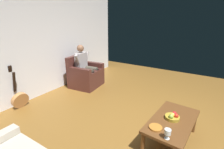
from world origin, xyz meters
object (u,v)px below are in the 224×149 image
Objects in this scene: decorative_dish at (156,127)px; wine_glass_near at (168,132)px; coffee_table at (172,123)px; person_seated at (85,65)px; fruit_bowl at (173,117)px; armchair at (85,75)px; guitar at (20,99)px.

wine_glass_near is at bearing 56.09° from decorative_dish.
coffee_table is 8.09× the size of wine_glass_near.
person_seated is 8.54× the size of wine_glass_near.
wine_glass_near reaches higher than coffee_table.
decorative_dish is (-0.13, -0.20, -0.09)m from wine_glass_near.
coffee_table is at bearing 22.68° from fruit_bowl.
armchair is at bearing -119.44° from wine_glass_near.
wine_glass_near is (-0.20, 3.20, 0.30)m from guitar.
person_seated is 1.06× the size of coffee_table.
guitar is 4.34× the size of fruit_bowl.
person_seated is 2.95m from fruit_bowl.
fruit_bowl is (-0.70, 3.16, 0.25)m from guitar.
coffee_table is at bearing 155.44° from decorative_dish.
decorative_dish is (0.37, -0.15, -0.03)m from fruit_bowl.
guitar reaches higher than armchair.
wine_glass_near is at bearing 93.49° from guitar.
decorative_dish is at bearing 54.00° from person_seated.
guitar reaches higher than wine_glass_near.
armchair is 2.96m from fruit_bowl.
coffee_table is at bearing 102.08° from guitar.
fruit_bowl is 0.40m from decorative_dish.
coffee_table is 0.51m from wine_glass_near.
person_seated reaches higher than fruit_bowl.
person_seated is 2.98m from decorative_dish.
armchair is at bearing -90.00° from person_seated.
person_seated reaches higher than guitar.
fruit_bowl is (-0.02, -0.01, 0.10)m from coffee_table.
armchair is at bearing -111.70° from coffee_table.
armchair is 0.95× the size of guitar.
armchair is at bearing 167.36° from guitar.
armchair is at bearing -119.08° from decorative_dish.
guitar is 5.12× the size of decorative_dish.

